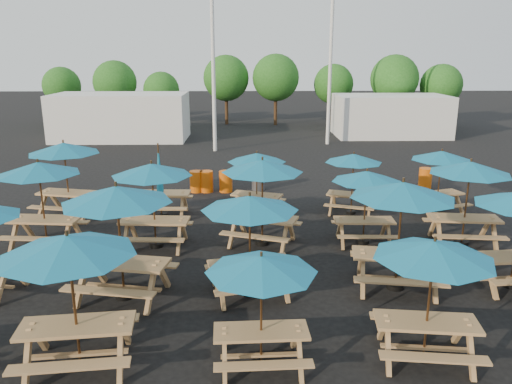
{
  "coord_description": "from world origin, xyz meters",
  "views": [
    {
      "loc": [
        -0.29,
        -13.04,
        5.13
      ],
      "look_at": [
        0.0,
        1.5,
        1.1
      ],
      "focal_mm": 35.0,
      "sensor_mm": 36.0,
      "label": 1
    }
  ],
  "objects_px": {
    "picnic_unit_5": "(117,201)",
    "waste_bin_2": "(226,181)",
    "picnic_unit_6": "(152,174)",
    "waste_bin_4": "(425,178)",
    "picnic_unit_7": "(160,187)",
    "picnic_unit_10": "(262,171)",
    "picnic_unit_18": "(470,172)",
    "picnic_unit_2": "(39,173)",
    "picnic_unit_19": "(441,159)",
    "waste_bin_1": "(207,181)",
    "picnic_unit_12": "(433,257)",
    "picnic_unit_8": "(261,270)",
    "waste_bin_3": "(258,180)",
    "picnic_unit_3": "(64,152)",
    "picnic_unit_15": "(354,162)",
    "picnic_unit_14": "(367,180)",
    "picnic_unit_11": "(257,161)",
    "waste_bin_0": "(196,181)",
    "picnic_unit_9": "(250,209)",
    "picnic_unit_4": "(69,253)",
    "picnic_unit_13": "(402,196)"
  },
  "relations": [
    {
      "from": "waste_bin_1",
      "to": "picnic_unit_2",
      "type": "bearing_deg",
      "value": -125.74
    },
    {
      "from": "picnic_unit_2",
      "to": "picnic_unit_14",
      "type": "bearing_deg",
      "value": 4.75
    },
    {
      "from": "picnic_unit_2",
      "to": "waste_bin_3",
      "type": "height_order",
      "value": "picnic_unit_2"
    },
    {
      "from": "picnic_unit_5",
      "to": "waste_bin_2",
      "type": "relative_size",
      "value": 3.3
    },
    {
      "from": "picnic_unit_9",
      "to": "picnic_unit_15",
      "type": "bearing_deg",
      "value": 46.54
    },
    {
      "from": "picnic_unit_6",
      "to": "picnic_unit_19",
      "type": "distance_m",
      "value": 9.24
    },
    {
      "from": "waste_bin_1",
      "to": "waste_bin_2",
      "type": "relative_size",
      "value": 1.0
    },
    {
      "from": "picnic_unit_7",
      "to": "picnic_unit_11",
      "type": "relative_size",
      "value": 1.0
    },
    {
      "from": "picnic_unit_15",
      "to": "waste_bin_2",
      "type": "height_order",
      "value": "picnic_unit_15"
    },
    {
      "from": "picnic_unit_3",
      "to": "picnic_unit_12",
      "type": "distance_m",
      "value": 11.99
    },
    {
      "from": "picnic_unit_11",
      "to": "waste_bin_4",
      "type": "xyz_separation_m",
      "value": [
        6.71,
        3.19,
        -1.4
      ]
    },
    {
      "from": "picnic_unit_19",
      "to": "waste_bin_0",
      "type": "xyz_separation_m",
      "value": [
        -8.23,
        2.92,
        -1.45
      ]
    },
    {
      "from": "picnic_unit_7",
      "to": "waste_bin_1",
      "type": "xyz_separation_m",
      "value": [
        1.25,
        2.99,
        -0.59
      ]
    },
    {
      "from": "picnic_unit_4",
      "to": "waste_bin_4",
      "type": "distance_m",
      "value": 15.23
    },
    {
      "from": "picnic_unit_2",
      "to": "picnic_unit_19",
      "type": "relative_size",
      "value": 0.97
    },
    {
      "from": "picnic_unit_13",
      "to": "picnic_unit_18",
      "type": "bearing_deg",
      "value": 53.97
    },
    {
      "from": "waste_bin_0",
      "to": "picnic_unit_5",
      "type": "bearing_deg",
      "value": -95.02
    },
    {
      "from": "picnic_unit_9",
      "to": "picnic_unit_10",
      "type": "relative_size",
      "value": 0.88
    },
    {
      "from": "picnic_unit_10",
      "to": "picnic_unit_14",
      "type": "xyz_separation_m",
      "value": [
        2.84,
        0.03,
        -0.28
      ]
    },
    {
      "from": "waste_bin_3",
      "to": "waste_bin_4",
      "type": "bearing_deg",
      "value": 0.6
    },
    {
      "from": "waste_bin_4",
      "to": "picnic_unit_18",
      "type": "bearing_deg",
      "value": -99.84
    },
    {
      "from": "picnic_unit_2",
      "to": "picnic_unit_15",
      "type": "relative_size",
      "value": 1.01
    },
    {
      "from": "picnic_unit_6",
      "to": "waste_bin_3",
      "type": "distance_m",
      "value": 6.84
    },
    {
      "from": "picnic_unit_8",
      "to": "waste_bin_2",
      "type": "xyz_separation_m",
      "value": [
        -1.03,
        11.17,
        -1.35
      ]
    },
    {
      "from": "picnic_unit_11",
      "to": "picnic_unit_12",
      "type": "distance_m",
      "value": 8.61
    },
    {
      "from": "picnic_unit_10",
      "to": "picnic_unit_19",
      "type": "xyz_separation_m",
      "value": [
        5.88,
        2.64,
        -0.25
      ]
    },
    {
      "from": "picnic_unit_3",
      "to": "waste_bin_1",
      "type": "height_order",
      "value": "picnic_unit_3"
    },
    {
      "from": "picnic_unit_11",
      "to": "picnic_unit_18",
      "type": "xyz_separation_m",
      "value": [
        5.67,
        -2.81,
        0.26
      ]
    },
    {
      "from": "picnic_unit_5",
      "to": "picnic_unit_12",
      "type": "bearing_deg",
      "value": -11.71
    },
    {
      "from": "picnic_unit_4",
      "to": "picnic_unit_3",
      "type": "bearing_deg",
      "value": 103.42
    },
    {
      "from": "picnic_unit_10",
      "to": "waste_bin_2",
      "type": "xyz_separation_m",
      "value": [
        -1.23,
        5.54,
        -1.69
      ]
    },
    {
      "from": "picnic_unit_10",
      "to": "picnic_unit_11",
      "type": "height_order",
      "value": "picnic_unit_10"
    },
    {
      "from": "picnic_unit_2",
      "to": "waste_bin_2",
      "type": "distance_m",
      "value": 7.48
    },
    {
      "from": "waste_bin_2",
      "to": "picnic_unit_8",
      "type": "bearing_deg",
      "value": -84.74
    },
    {
      "from": "picnic_unit_19",
      "to": "waste_bin_3",
      "type": "height_order",
      "value": "picnic_unit_19"
    },
    {
      "from": "picnic_unit_10",
      "to": "picnic_unit_18",
      "type": "bearing_deg",
      "value": 18.51
    },
    {
      "from": "picnic_unit_14",
      "to": "picnic_unit_6",
      "type": "bearing_deg",
      "value": -176.13
    },
    {
      "from": "picnic_unit_18",
      "to": "picnic_unit_8",
      "type": "bearing_deg",
      "value": -130.21
    },
    {
      "from": "picnic_unit_3",
      "to": "picnic_unit_5",
      "type": "distance_m",
      "value": 6.49
    },
    {
      "from": "picnic_unit_6",
      "to": "waste_bin_4",
      "type": "xyz_separation_m",
      "value": [
        9.55,
        6.01,
        -1.64
      ]
    },
    {
      "from": "picnic_unit_10",
      "to": "waste_bin_3",
      "type": "distance_m",
      "value": 6.05
    },
    {
      "from": "picnic_unit_13",
      "to": "picnic_unit_15",
      "type": "distance_m",
      "value": 5.5
    },
    {
      "from": "picnic_unit_14",
      "to": "picnic_unit_18",
      "type": "height_order",
      "value": "picnic_unit_18"
    },
    {
      "from": "picnic_unit_3",
      "to": "picnic_unit_7",
      "type": "bearing_deg",
      "value": 11.08
    },
    {
      "from": "picnic_unit_5",
      "to": "waste_bin_0",
      "type": "bearing_deg",
      "value": 95.82
    },
    {
      "from": "picnic_unit_10",
      "to": "waste_bin_4",
      "type": "bearing_deg",
      "value": 61.37
    },
    {
      "from": "picnic_unit_8",
      "to": "picnic_unit_18",
      "type": "bearing_deg",
      "value": 41.07
    },
    {
      "from": "picnic_unit_2",
      "to": "picnic_unit_6",
      "type": "height_order",
      "value": "picnic_unit_2"
    },
    {
      "from": "picnic_unit_7",
      "to": "waste_bin_2",
      "type": "xyz_separation_m",
      "value": [
        1.99,
        2.98,
        -0.59
      ]
    },
    {
      "from": "waste_bin_2",
      "to": "picnic_unit_14",
      "type": "bearing_deg",
      "value": -53.6
    }
  ]
}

